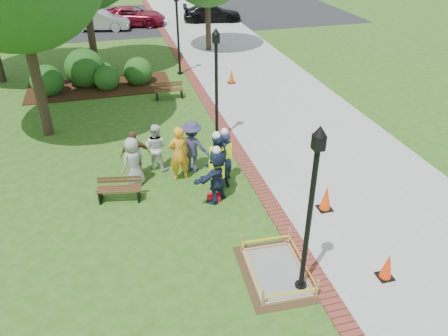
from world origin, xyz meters
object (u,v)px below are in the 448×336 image
object	(u,v)px
cone_front	(387,267)
hivis_worker_a	(217,174)
bench_near	(120,194)
hivis_worker_c	(217,161)
lamp_near	(311,202)
wet_concrete_pad	(277,266)
hivis_worker_b	(225,155)

from	to	relation	value
cone_front	hivis_worker_a	size ratio (longest dim) A/B	0.39
bench_near	hivis_worker_c	distance (m)	3.15
bench_near	hivis_worker_c	bearing A→B (deg)	-2.30
bench_near	lamp_near	distance (m)	6.59
wet_concrete_pad	hivis_worker_b	distance (m)	4.56
lamp_near	hivis_worker_a	bearing A→B (deg)	104.34
hivis_worker_b	hivis_worker_c	bearing A→B (deg)	-131.69
hivis_worker_b	hivis_worker_c	distance (m)	0.55
cone_front	hivis_worker_c	xyz separation A→B (m)	(-2.97, 4.94, 0.63)
hivis_worker_c	wet_concrete_pad	bearing A→B (deg)	-83.45
hivis_worker_c	cone_front	bearing A→B (deg)	-59.01
cone_front	hivis_worker_b	size ratio (longest dim) A/B	0.39
cone_front	bench_near	bearing A→B (deg)	139.94
hivis_worker_a	hivis_worker_c	size ratio (longest dim) A/B	0.93
cone_front	lamp_near	xyz separation A→B (m)	(-2.11, 0.26, 2.12)
bench_near	cone_front	world-z (taller)	cone_front
wet_concrete_pad	hivis_worker_b	bearing A→B (deg)	91.32
bench_near	lamp_near	size ratio (longest dim) A/B	0.33
hivis_worker_a	lamp_near	bearing A→B (deg)	-75.66
hivis_worker_b	wet_concrete_pad	bearing A→B (deg)	-88.68
hivis_worker_c	hivis_worker_a	bearing A→B (deg)	-104.33
hivis_worker_b	hivis_worker_a	bearing A→B (deg)	-116.48
cone_front	hivis_worker_c	world-z (taller)	hivis_worker_c
cone_front	hivis_worker_c	size ratio (longest dim) A/B	0.37
wet_concrete_pad	hivis_worker_c	bearing A→B (deg)	96.55
wet_concrete_pad	cone_front	size ratio (longest dim) A/B	3.21
cone_front	hivis_worker_c	distance (m)	5.80
hivis_worker_a	wet_concrete_pad	bearing A→B (deg)	-79.42
cone_front	lamp_near	world-z (taller)	lamp_near
wet_concrete_pad	hivis_worker_c	world-z (taller)	hivis_worker_c
wet_concrete_pad	hivis_worker_a	bearing A→B (deg)	100.58
hivis_worker_a	hivis_worker_b	world-z (taller)	hivis_worker_b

